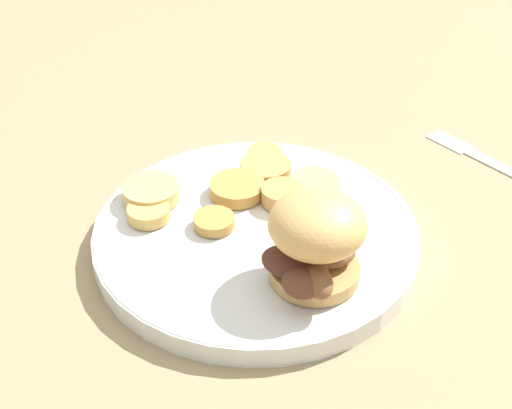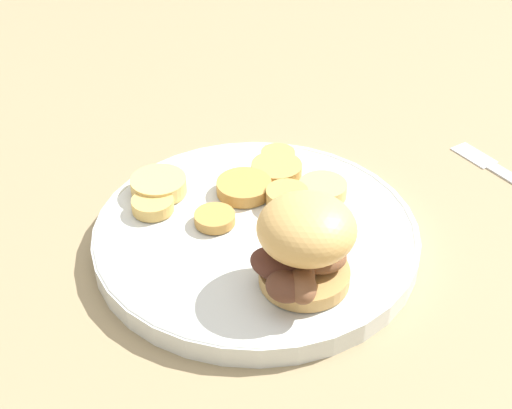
{
  "view_description": "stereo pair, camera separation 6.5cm",
  "coord_description": "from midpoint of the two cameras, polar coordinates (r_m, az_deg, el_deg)",
  "views": [
    {
      "loc": [
        -0.17,
        -0.49,
        0.43
      ],
      "look_at": [
        0.0,
        0.0,
        0.05
      ],
      "focal_mm": 50.0,
      "sensor_mm": 36.0,
      "label": 1
    },
    {
      "loc": [
        -0.11,
        -0.51,
        0.43
      ],
      "look_at": [
        0.0,
        0.0,
        0.05
      ],
      "focal_mm": 50.0,
      "sensor_mm": 36.0,
      "label": 2
    }
  ],
  "objects": [
    {
      "name": "potato_round_0",
      "position": [
        0.71,
        2.18,
        1.5
      ],
      "size": [
        0.05,
        0.05,
        0.01
      ],
      "primitive_type": "cylinder",
      "color": "#DBB766",
      "rests_on": "dinner_plate"
    },
    {
      "name": "potato_round_6",
      "position": [
        0.71,
        -3.83,
        1.27
      ],
      "size": [
        0.05,
        0.05,
        0.01
      ],
      "primitive_type": "cylinder",
      "color": "#BC8942",
      "rests_on": "dinner_plate"
    },
    {
      "name": "ground_plane",
      "position": [
        0.68,
        -2.74,
        -3.31
      ],
      "size": [
        4.0,
        4.0,
        0.0
      ],
      "primitive_type": "plane",
      "color": "#937F5B"
    },
    {
      "name": "potato_round_3",
      "position": [
        0.71,
        -11.02,
        0.86
      ],
      "size": [
        0.06,
        0.06,
        0.02
      ],
      "primitive_type": "cylinder",
      "color": "#DBB766",
      "rests_on": "dinner_plate"
    },
    {
      "name": "potato_round_4",
      "position": [
        0.67,
        -6.17,
        -1.46
      ],
      "size": [
        0.04,
        0.04,
        0.01
      ],
      "primitive_type": "cylinder",
      "color": "#BC8942",
      "rests_on": "dinner_plate"
    },
    {
      "name": "potato_round_5",
      "position": [
        0.69,
        -0.58,
        0.67
      ],
      "size": [
        0.04,
        0.04,
        0.02
      ],
      "primitive_type": "cylinder",
      "color": "tan",
      "rests_on": "dinner_plate"
    },
    {
      "name": "potato_round_1",
      "position": [
        0.76,
        -1.79,
        3.93
      ],
      "size": [
        0.04,
        0.04,
        0.01
      ],
      "primitive_type": "cylinder",
      "color": "tan",
      "rests_on": "dinner_plate"
    },
    {
      "name": "sandwich",
      "position": [
        0.58,
        1.5,
        -3.1
      ],
      "size": [
        0.09,
        0.09,
        0.08
      ],
      "color": "tan",
      "rests_on": "dinner_plate"
    },
    {
      "name": "potato_round_7",
      "position": [
        0.68,
        -11.29,
        -0.74
      ],
      "size": [
        0.04,
        0.04,
        0.01
      ],
      "primitive_type": "cylinder",
      "color": "tan",
      "rests_on": "dinner_plate"
    },
    {
      "name": "fork",
      "position": [
        0.83,
        15.55,
        3.58
      ],
      "size": [
        0.07,
        0.14,
        0.0
      ],
      "color": "silver",
      "rests_on": "ground_plane"
    },
    {
      "name": "dinner_plate",
      "position": [
        0.67,
        -2.77,
        -2.5
      ],
      "size": [
        0.31,
        0.31,
        0.02
      ],
      "color": "silver",
      "rests_on": "ground_plane"
    },
    {
      "name": "potato_round_2",
      "position": [
        0.73,
        -1.74,
        2.86
      ],
      "size": [
        0.05,
        0.05,
        0.01
      ],
      "primitive_type": "cylinder",
      "color": "tan",
      "rests_on": "dinner_plate"
    }
  ]
}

